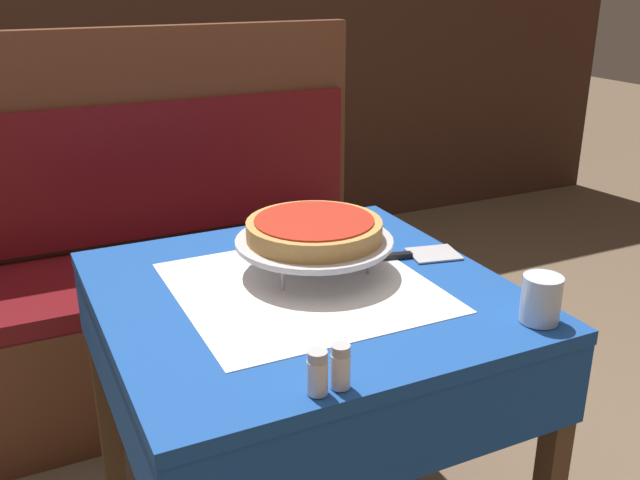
{
  "coord_description": "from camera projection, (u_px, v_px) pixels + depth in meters",
  "views": [
    {
      "loc": [
        -0.58,
        -1.29,
        1.37
      ],
      "look_at": [
        0.06,
        0.03,
        0.81
      ],
      "focal_mm": 40.0,
      "sensor_mm": 36.0,
      "label": 1
    }
  ],
  "objects": [
    {
      "name": "deep_dish_pizza",
      "position": [
        314.0,
        229.0,
        1.59
      ],
      "size": [
        0.3,
        0.3,
        0.05
      ],
      "color": "#C68E47",
      "rests_on": "pizza_pan_stand"
    },
    {
      "name": "condiment_caddy",
      "position": [
        49.0,
        129.0,
        2.82
      ],
      "size": [
        0.11,
        0.11,
        0.18
      ],
      "color": "black",
      "rests_on": "dining_table_rear"
    },
    {
      "name": "pizza_server",
      "position": [
        408.0,
        255.0,
        1.71
      ],
      "size": [
        0.29,
        0.12,
        0.01
      ],
      "color": "#BCBCC1",
      "rests_on": "dining_table_front"
    },
    {
      "name": "pepper_shaker",
      "position": [
        341.0,
        367.0,
        1.17
      ],
      "size": [
        0.03,
        0.03,
        0.08
      ],
      "color": "silver",
      "rests_on": "dining_table_front"
    },
    {
      "name": "water_glass_near",
      "position": [
        541.0,
        299.0,
        1.38
      ],
      "size": [
        0.08,
        0.08,
        0.09
      ],
      "color": "silver",
      "rests_on": "dining_table_front"
    },
    {
      "name": "dining_table_rear",
      "position": [
        69.0,
        169.0,
        2.84
      ],
      "size": [
        0.7,
        0.7,
        0.73
      ],
      "color": "beige",
      "rests_on": "ground_plane"
    },
    {
      "name": "dining_table_front",
      "position": [
        303.0,
        334.0,
        1.59
      ],
      "size": [
        0.86,
        0.86,
        0.72
      ],
      "color": "#194799",
      "rests_on": "ground_plane"
    },
    {
      "name": "pizza_pan_stand",
      "position": [
        314.0,
        243.0,
        1.6
      ],
      "size": [
        0.36,
        0.36,
        0.08
      ],
      "color": "#ADADB2",
      "rests_on": "dining_table_front"
    },
    {
      "name": "booth_bench",
      "position": [
        169.0,
        295.0,
        2.4
      ],
      "size": [
        1.51,
        0.54,
        1.2
      ],
      "color": "brown",
      "rests_on": "ground_plane"
    },
    {
      "name": "back_wall_panel",
      "position": [
        103.0,
        9.0,
        3.19
      ],
      "size": [
        6.0,
        0.04,
        2.4
      ],
      "primitive_type": "cube",
      "color": "#3D2319",
      "rests_on": "ground_plane"
    },
    {
      "name": "salt_shaker",
      "position": [
        317.0,
        373.0,
        1.15
      ],
      "size": [
        0.04,
        0.04,
        0.08
      ],
      "color": "silver",
      "rests_on": "dining_table_front"
    }
  ]
}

